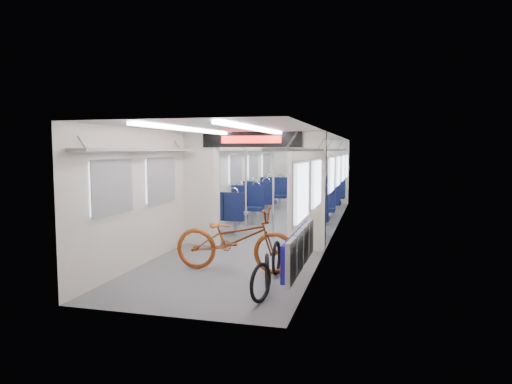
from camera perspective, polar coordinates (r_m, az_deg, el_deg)
carriage at (r=10.76m, az=1.99°, el=2.90°), size 12.00×12.02×2.31m
bicycle at (r=7.35m, az=-2.68°, el=-5.91°), size 1.99×0.71×1.04m
flip_bench at (r=6.46m, az=5.48°, el=-6.97°), size 0.12×2.13×0.55m
bike_hoop_a at (r=5.93m, az=0.58°, el=-11.50°), size 0.18×0.51×0.52m
bike_hoop_b at (r=6.42m, az=1.39°, el=-10.19°), size 0.19×0.51×0.52m
bike_hoop_c at (r=7.18m, az=2.56°, el=-8.44°), size 0.06×0.54×0.54m
seat_bay_near_left at (r=11.30m, az=-2.40°, el=-1.84°), size 0.92×2.11×1.11m
seat_bay_near_right at (r=11.20m, az=7.24°, el=-2.04°), size 0.89×1.97×1.07m
seat_bay_far_left at (r=14.42m, az=1.37°, el=-0.23°), size 0.94×2.23×1.15m
seat_bay_far_right at (r=14.45m, az=8.91°, el=-0.23°), size 0.96×2.32×1.18m
stanchion_near_left at (r=9.47m, az=-1.27°, el=0.45°), size 0.04×0.04×2.30m
stanchion_near_right at (r=9.89m, az=2.19°, el=0.65°), size 0.04×0.04×2.30m
stanchion_far_left at (r=12.78m, az=2.14°, el=1.70°), size 0.04×0.04×2.30m
stanchion_far_right at (r=12.50m, az=4.83°, el=1.60°), size 0.04×0.04×2.30m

